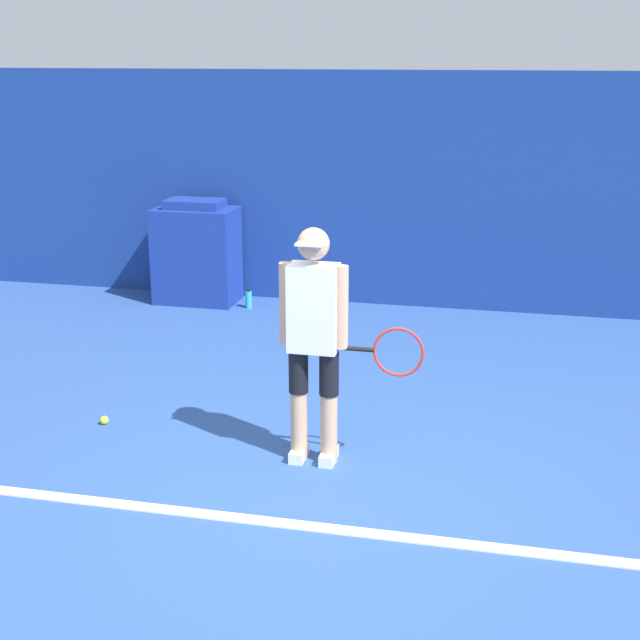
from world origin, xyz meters
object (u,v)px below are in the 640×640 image
at_px(tennis_player, 316,335).
at_px(water_bottle, 249,299).
at_px(covered_chair, 197,253).
at_px(tennis_ball, 104,420).

xyz_separation_m(tennis_player, water_bottle, (-1.64, 3.68, -0.84)).
distance_m(tennis_player, water_bottle, 4.11).
bearing_deg(water_bottle, tennis_player, -65.94).
xyz_separation_m(tennis_player, covered_chair, (-2.30, 3.82, -0.37)).
bearing_deg(tennis_player, covered_chair, 121.58).
bearing_deg(tennis_ball, covered_chair, 98.47).
bearing_deg(tennis_ball, tennis_player, -8.19).
distance_m(covered_chair, water_bottle, 0.83).
height_order(tennis_ball, water_bottle, water_bottle).
distance_m(tennis_ball, water_bottle, 3.42).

